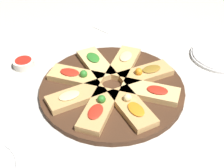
{
  "coord_description": "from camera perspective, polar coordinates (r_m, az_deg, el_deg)",
  "views": [
    {
      "loc": [
        0.4,
        0.59,
        0.61
      ],
      "look_at": [
        0.0,
        0.0,
        0.03
      ],
      "focal_mm": 50.0,
      "sensor_mm": 36.0,
      "label": 1
    }
  ],
  "objects": [
    {
      "name": "ground_plane",
      "position": [
        0.94,
        0.0,
        -1.26
      ],
      "size": [
        3.0,
        3.0,
        0.0
      ],
      "primitive_type": "plane",
      "color": "beige"
    },
    {
      "name": "serving_board",
      "position": [
        0.94,
        0.0,
        -0.85
      ],
      "size": [
        0.43,
        0.43,
        0.02
      ],
      "primitive_type": "cylinder",
      "color": "#422819",
      "rests_on": "ground_plane"
    },
    {
      "name": "focaccia_slice_0",
      "position": [
        1.01,
        2.2,
        3.97
      ],
      "size": [
        0.17,
        0.15,
        0.02
      ],
      "color": "tan",
      "rests_on": "serving_board"
    },
    {
      "name": "focaccia_slice_1",
      "position": [
        1.01,
        -2.99,
        3.78
      ],
      "size": [
        0.09,
        0.17,
        0.02
      ],
      "color": "#DBB775",
      "rests_on": "serving_board"
    },
    {
      "name": "focaccia_slice_2",
      "position": [
        0.96,
        -6.55,
        1.43
      ],
      "size": [
        0.16,
        0.17,
        0.04
      ],
      "color": "tan",
      "rests_on": "serving_board"
    },
    {
      "name": "focaccia_slice_3",
      "position": [
        0.89,
        -6.6,
        -2.25
      ],
      "size": [
        0.17,
        0.08,
        0.02
      ],
      "color": "tan",
      "rests_on": "serving_board"
    },
    {
      "name": "focaccia_slice_4",
      "position": [
        0.84,
        -2.49,
        -4.61
      ],
      "size": [
        0.17,
        0.15,
        0.04
      ],
      "color": "tan",
      "rests_on": "serving_board"
    },
    {
      "name": "focaccia_slice_5",
      "position": [
        0.85,
        3.65,
        -4.25
      ],
      "size": [
        0.08,
        0.17,
        0.04
      ],
      "color": "tan",
      "rests_on": "serving_board"
    },
    {
      "name": "focaccia_slice_6",
      "position": [
        0.9,
        7.04,
        -1.39
      ],
      "size": [
        0.16,
        0.17,
        0.02
      ],
      "color": "#DBB775",
      "rests_on": "serving_board"
    },
    {
      "name": "focaccia_slice_7",
      "position": [
        0.97,
        6.14,
        1.94
      ],
      "size": [
        0.18,
        0.09,
        0.04
      ],
      "color": "tan",
      "rests_on": "serving_board"
    },
    {
      "name": "plate_left",
      "position": [
        1.14,
        19.2,
        4.96
      ],
      "size": [
        0.2,
        0.2,
        0.02
      ],
      "color": "white",
      "rests_on": "ground_plane"
    },
    {
      "name": "napkin_stack",
      "position": [
        1.28,
        -0.34,
        10.78
      ],
      "size": [
        0.13,
        0.12,
        0.01
      ],
      "primitive_type": "cube",
      "rotation": [
        0.0,
        0.0,
        0.25
      ],
      "color": "white",
      "rests_on": "ground_plane"
    },
    {
      "name": "dipping_bowl",
      "position": [
        1.07,
        -15.83,
        3.69
      ],
      "size": [
        0.07,
        0.07,
        0.03
      ],
      "color": "silver",
      "rests_on": "ground_plane"
    }
  ]
}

